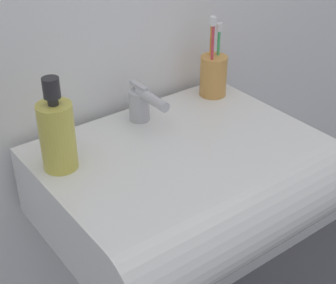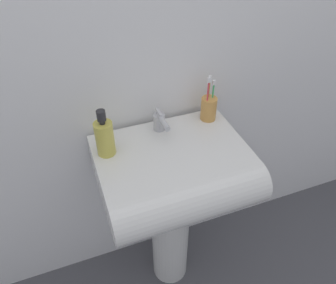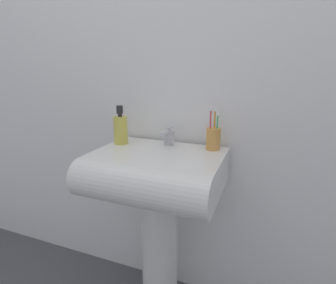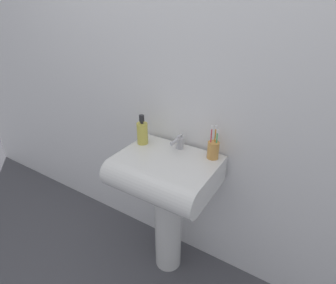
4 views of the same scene
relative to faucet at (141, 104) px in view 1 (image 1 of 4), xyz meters
The scene contains 4 objects.
sink_basin 0.22m from the faucet, 89.17° to the right, with size 0.58×0.47×0.17m.
faucet is the anchor object (origin of this frame).
toothbrush_cup 0.22m from the faucet, ahead, with size 0.07×0.07×0.20m.
soap_bottle 0.24m from the faucet, 166.40° to the right, with size 0.07×0.07×0.19m.
Camera 1 is at (-0.57, -0.73, 1.45)m, focal length 55.00 mm.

